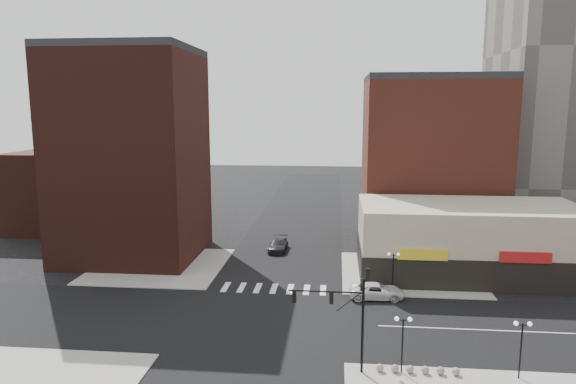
{
  "coord_description": "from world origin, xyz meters",
  "views": [
    {
      "loc": [
        6.27,
        -42.28,
        18.7
      ],
      "look_at": [
        1.82,
        3.58,
        11.0
      ],
      "focal_mm": 32.0,
      "sensor_mm": 36.0,
      "label": 1
    }
  ],
  "objects_px": {
    "traffic_signal": "(349,305)",
    "street_lamp_se_b": "(522,335)",
    "street_lamp_se_a": "(403,330)",
    "dark_sedan_north": "(278,245)",
    "street_lamp_ne": "(393,262)",
    "white_suv": "(377,291)"
  },
  "relations": [
    {
      "from": "street_lamp_ne",
      "to": "white_suv",
      "type": "distance_m",
      "value": 3.39
    },
    {
      "from": "street_lamp_ne",
      "to": "white_suv",
      "type": "relative_size",
      "value": 0.76
    },
    {
      "from": "street_lamp_se_a",
      "to": "street_lamp_se_b",
      "type": "height_order",
      "value": "same"
    },
    {
      "from": "street_lamp_se_b",
      "to": "white_suv",
      "type": "distance_m",
      "value": 17.09
    },
    {
      "from": "white_suv",
      "to": "dark_sedan_north",
      "type": "xyz_separation_m",
      "value": [
        -11.61,
        15.93,
        0.03
      ]
    },
    {
      "from": "street_lamp_se_a",
      "to": "dark_sedan_north",
      "type": "relative_size",
      "value": 0.77
    },
    {
      "from": "street_lamp_ne",
      "to": "dark_sedan_north",
      "type": "height_order",
      "value": "street_lamp_ne"
    },
    {
      "from": "white_suv",
      "to": "street_lamp_se_b",
      "type": "bearing_deg",
      "value": -152.22
    },
    {
      "from": "street_lamp_se_b",
      "to": "dark_sedan_north",
      "type": "distance_m",
      "value": 36.66
    },
    {
      "from": "street_lamp_ne",
      "to": "dark_sedan_north",
      "type": "relative_size",
      "value": 0.77
    },
    {
      "from": "traffic_signal",
      "to": "street_lamp_ne",
      "type": "xyz_separation_m",
      "value": [
        4.76,
        15.83,
        -1.67
      ]
    },
    {
      "from": "traffic_signal",
      "to": "dark_sedan_north",
      "type": "bearing_deg",
      "value": 105.72
    },
    {
      "from": "traffic_signal",
      "to": "street_lamp_se_b",
      "type": "distance_m",
      "value": 11.88
    },
    {
      "from": "traffic_signal",
      "to": "street_lamp_ne",
      "type": "bearing_deg",
      "value": 73.25
    },
    {
      "from": "traffic_signal",
      "to": "dark_sedan_north",
      "type": "height_order",
      "value": "traffic_signal"
    },
    {
      "from": "street_lamp_ne",
      "to": "street_lamp_se_a",
      "type": "bearing_deg",
      "value": -93.58
    },
    {
      "from": "street_lamp_ne",
      "to": "dark_sedan_north",
      "type": "bearing_deg",
      "value": 132.63
    },
    {
      "from": "street_lamp_se_a",
      "to": "white_suv",
      "type": "bearing_deg",
      "value": 92.67
    },
    {
      "from": "street_lamp_se_b",
      "to": "dark_sedan_north",
      "type": "xyz_separation_m",
      "value": [
        -20.28,
        30.43,
        -2.5
      ]
    },
    {
      "from": "traffic_signal",
      "to": "street_lamp_se_a",
      "type": "distance_m",
      "value": 4.12
    },
    {
      "from": "white_suv",
      "to": "dark_sedan_north",
      "type": "relative_size",
      "value": 1.01
    },
    {
      "from": "street_lamp_ne",
      "to": "street_lamp_se_b",
      "type": "bearing_deg",
      "value": -66.37
    }
  ]
}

